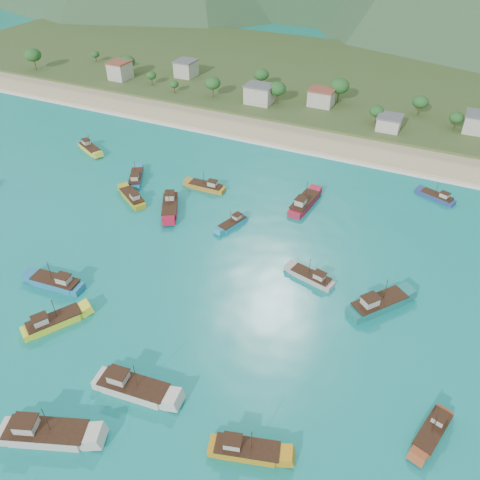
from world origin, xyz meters
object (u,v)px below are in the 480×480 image
at_px(boat_17, 304,204).
at_px(boat_14, 432,431).
at_px(boat_13, 136,179).
at_px(boat_24, 90,149).
at_px(boat_10, 170,207).
at_px(boat_20, 133,198).
at_px(boat_22, 46,434).
at_px(boat_26, 246,450).
at_px(boat_2, 378,304).
at_px(boat_21, 312,278).
at_px(boat_8, 233,224).
at_px(boat_28, 207,187).
at_px(boat_3, 57,283).
at_px(boat_5, 437,197).
at_px(boat_19, 53,322).
at_px(boat_29, 133,388).

bearing_deg(boat_17, boat_14, -48.11).
distance_m(boat_13, boat_24, 25.09).
distance_m(boat_10, boat_13, 17.81).
bearing_deg(boat_17, boat_20, -153.17).
bearing_deg(boat_17, boat_22, -94.87).
height_order(boat_20, boat_24, boat_20).
relative_size(boat_13, boat_26, 0.97).
bearing_deg(boat_14, boat_26, 47.64).
xyz_separation_m(boat_2, boat_14, (12.62, -22.30, -0.34)).
distance_m(boat_14, boat_22, 55.98).
distance_m(boat_21, boat_24, 83.67).
bearing_deg(boat_2, boat_26, -68.13).
relative_size(boat_8, boat_28, 0.87).
relative_size(boat_10, boat_20, 1.14).
relative_size(boat_17, boat_28, 1.24).
bearing_deg(boat_24, boat_17, 113.85).
bearing_deg(boat_21, boat_14, -119.65).
bearing_deg(boat_17, boat_13, -165.51).
bearing_deg(boat_13, boat_2, -45.56).
height_order(boat_3, boat_20, boat_3).
relative_size(boat_8, boat_20, 0.83).
bearing_deg(boat_28, boat_2, -117.65).
distance_m(boat_10, boat_14, 74.82).
xyz_separation_m(boat_5, boat_22, (-43.28, -92.07, 0.47)).
xyz_separation_m(boat_5, boat_20, (-70.09, -33.55, 0.16)).
bearing_deg(boat_28, boat_14, -128.24).
relative_size(boat_14, boat_21, 0.99).
xyz_separation_m(boat_17, boat_19, (-28.21, -57.05, -0.14)).
bearing_deg(boat_19, boat_2, 60.64).
distance_m(boat_2, boat_10, 55.09).
height_order(boat_20, boat_22, boat_22).
relative_size(boat_3, boat_22, 0.83).
xyz_separation_m(boat_24, boat_29, (61.92, -64.51, 0.26)).
bearing_deg(boat_5, boat_17, 141.13).
distance_m(boat_8, boat_13, 33.77).
bearing_deg(boat_20, boat_3, -139.24).
bearing_deg(boat_5, boat_19, 162.48).
bearing_deg(boat_26, boat_13, -150.11).
xyz_separation_m(boat_19, boat_21, (38.56, 31.72, -0.16)).
distance_m(boat_2, boat_26, 38.08).
xyz_separation_m(boat_8, boat_21, (22.85, -10.46, 0.10)).
bearing_deg(boat_19, boat_24, 155.79).
bearing_deg(boat_21, boat_19, 142.72).
xyz_separation_m(boat_2, boat_26, (-10.73, -36.53, -0.22)).
relative_size(boat_14, boat_24, 0.92).
xyz_separation_m(boat_22, boat_28, (-12.39, 71.38, -0.35)).
distance_m(boat_3, boat_10, 33.89).
xyz_separation_m(boat_2, boat_20, (-64.59, 11.85, -0.22)).
height_order(boat_17, boat_28, boat_17).
bearing_deg(boat_19, boat_10, 123.12).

